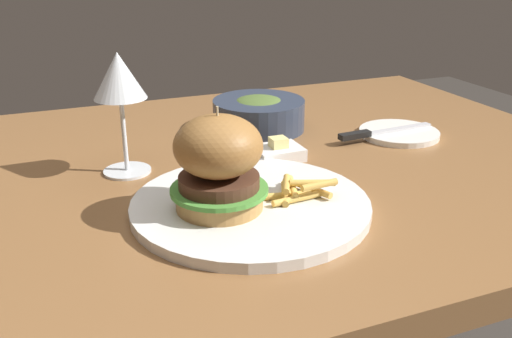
% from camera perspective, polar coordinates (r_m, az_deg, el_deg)
% --- Properties ---
extents(dining_table, '(1.19, 0.86, 0.74)m').
position_cam_1_polar(dining_table, '(0.95, -0.81, -4.52)').
color(dining_table, brown).
rests_on(dining_table, ground).
extents(main_plate, '(0.31, 0.31, 0.01)m').
position_cam_1_polar(main_plate, '(0.75, -0.55, -3.65)').
color(main_plate, white).
rests_on(main_plate, dining_table).
extents(burger_sandwich, '(0.12, 0.12, 0.13)m').
position_cam_1_polar(burger_sandwich, '(0.70, -3.77, 0.61)').
color(burger_sandwich, '#B78447').
rests_on(burger_sandwich, main_plate).
extents(fries_pile, '(0.10, 0.07, 0.03)m').
position_cam_1_polar(fries_pile, '(0.75, 4.16, -2.08)').
color(fries_pile, gold).
rests_on(fries_pile, main_plate).
extents(wine_glass, '(0.08, 0.08, 0.18)m').
position_cam_1_polar(wine_glass, '(0.85, -13.52, 8.55)').
color(wine_glass, silver).
rests_on(wine_glass, dining_table).
extents(bread_plate, '(0.14, 0.14, 0.01)m').
position_cam_1_polar(bread_plate, '(1.06, 14.11, 3.51)').
color(bread_plate, white).
rests_on(bread_plate, dining_table).
extents(table_knife, '(0.20, 0.03, 0.01)m').
position_cam_1_polar(table_knife, '(1.03, 12.04, 3.63)').
color(table_knife, silver).
rests_on(table_knife, bread_plate).
extents(butter_dish, '(0.07, 0.06, 0.04)m').
position_cam_1_polar(butter_dish, '(0.92, 2.24, 1.72)').
color(butter_dish, white).
rests_on(butter_dish, dining_table).
extents(soup_bowl, '(0.17, 0.17, 0.06)m').
position_cam_1_polar(soup_bowl, '(1.06, 0.27, 5.59)').
color(soup_bowl, '#2D384C').
rests_on(soup_bowl, dining_table).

